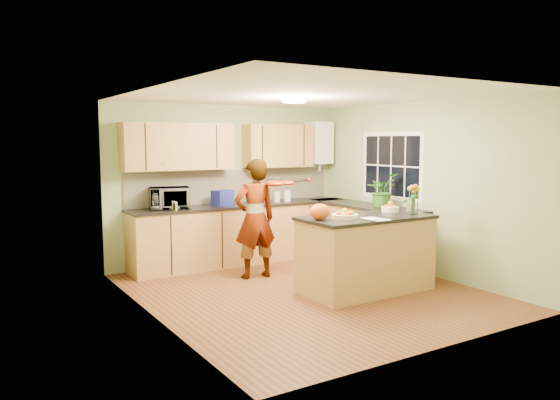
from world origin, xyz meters
TOP-DOWN VIEW (x-y plane):
  - floor at (0.00, 0.00)m, footprint 4.50×4.50m
  - ceiling at (0.00, 0.00)m, footprint 4.00×4.50m
  - wall_back at (0.00, 2.25)m, footprint 4.00×0.02m
  - wall_front at (0.00, -2.25)m, footprint 4.00×0.02m
  - wall_left at (-2.00, 0.00)m, footprint 0.02×4.50m
  - wall_right at (2.00, 0.00)m, footprint 0.02×4.50m
  - back_counter at (0.10, 1.95)m, footprint 3.64×0.62m
  - right_counter at (1.70, 0.85)m, footprint 0.62×2.24m
  - splashback at (0.10, 2.23)m, footprint 3.60×0.02m
  - upper_cabinets at (-0.18, 2.08)m, footprint 3.20×0.34m
  - boiler at (1.70, 2.09)m, footprint 0.40×0.30m
  - window_right at (1.99, 0.60)m, footprint 0.01×1.30m
  - light_switch at (-1.99, -0.60)m, footprint 0.02×0.09m
  - ceiling_lamp at (0.00, 0.30)m, footprint 0.30×0.30m
  - peninsula_island at (0.67, -0.37)m, footprint 1.71×0.88m
  - fruit_dish at (0.32, -0.37)m, footprint 0.33×0.33m
  - orange_bowl at (1.22, -0.22)m, footprint 0.24×0.24m
  - flower_vase at (1.27, -0.55)m, footprint 0.24×0.24m
  - orange_bag at (-0.03, -0.32)m, footprint 0.31×0.28m
  - papers at (0.57, -0.67)m, footprint 0.22×0.30m
  - violinist at (-0.20, 1.00)m, footprint 0.65×0.46m
  - violin at (0.00, 0.78)m, footprint 0.69×0.60m
  - microwave at (-1.09, 1.98)m, footprint 0.65×0.51m
  - blue_box at (-0.25, 1.92)m, footprint 0.35×0.29m
  - kettle at (0.44, 1.97)m, footprint 0.17×0.17m
  - jar_cream at (0.74, 1.95)m, footprint 0.13×0.13m
  - jar_white at (0.94, 1.93)m, footprint 0.14×0.14m
  - potted_plant at (1.70, 0.48)m, footprint 0.55×0.51m

SIDE VIEW (x-z plane):
  - floor at x=0.00m, z-range 0.00..0.00m
  - back_counter at x=0.10m, z-range 0.00..0.94m
  - right_counter at x=1.70m, z-range 0.00..0.94m
  - peninsula_island at x=0.67m, z-range 0.00..0.98m
  - violinist at x=-0.20m, z-range 0.00..1.69m
  - papers at x=0.57m, z-range 0.98..0.99m
  - jar_cream at x=0.74m, z-range 0.94..1.10m
  - jar_white at x=0.94m, z-range 0.94..1.11m
  - fruit_dish at x=0.32m, z-range 0.97..1.09m
  - orange_bowl at x=1.22m, z-range 0.97..1.11m
  - blue_box at x=-0.25m, z-range 0.94..1.18m
  - kettle at x=0.44m, z-range 0.91..1.22m
  - orange_bag at x=-0.03m, z-range 0.98..1.18m
  - microwave at x=-1.09m, z-range 0.94..1.26m
  - potted_plant at x=1.70m, z-range 0.94..1.45m
  - splashback at x=0.10m, z-range 0.94..1.46m
  - wall_back at x=0.00m, z-range 0.00..2.50m
  - wall_front at x=0.00m, z-range 0.00..2.50m
  - wall_left at x=-2.00m, z-range 0.00..2.50m
  - wall_right at x=2.00m, z-range 0.00..2.50m
  - flower_vase at x=1.27m, z-range 1.05..1.49m
  - light_switch at x=-1.99m, z-range 1.26..1.34m
  - violin at x=0.00m, z-range 1.26..1.44m
  - window_right at x=1.99m, z-range 1.02..2.08m
  - upper_cabinets at x=-0.18m, z-range 1.50..2.20m
  - boiler at x=1.70m, z-range 1.47..2.33m
  - ceiling_lamp at x=0.00m, z-range 2.43..2.50m
  - ceiling at x=0.00m, z-range 2.49..2.51m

